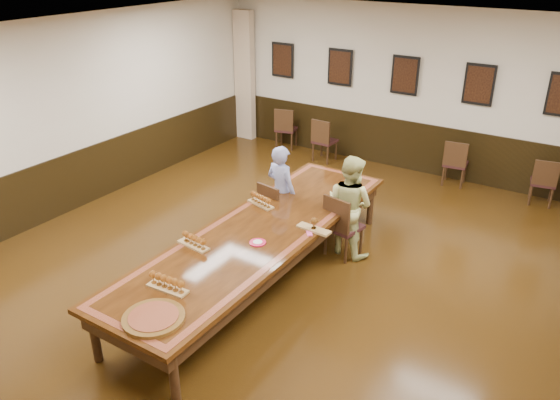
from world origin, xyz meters
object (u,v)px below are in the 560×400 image
Objects in this scene: person_man at (281,191)px; carved_platter at (154,318)px; chair_woman at (344,225)px; person_woman at (349,206)px; chair_man at (277,209)px; spare_chair_c at (456,162)px; spare_chair_a at (286,128)px; spare_chair_b at (325,140)px; conference_table at (260,240)px; spare_chair_d at (543,181)px.

person_man reaches higher than carved_platter.
person_woman is (0.02, 0.10, 0.27)m from chair_woman.
spare_chair_c is (1.72, 3.56, -0.01)m from chair_man.
chair_woman is 1.05× the size of spare_chair_a.
person_woman is at bearing -166.39° from person_man.
person_woman is at bearing 118.78° from spare_chair_a.
spare_chair_b is 0.62× the size of person_man.
chair_man is 3.95m from spare_chair_c.
spare_chair_c is at bearing 75.10° from conference_table.
chair_woman is 3.89m from spare_chair_b.
spare_chair_c is (3.81, -0.03, -0.01)m from spare_chair_a.
person_man is 0.97× the size of person_woman.
person_woman is (3.24, -3.42, 0.30)m from spare_chair_a.
person_man is 1.94× the size of carved_platter.
carved_platter reaches higher than conference_table.
person_woman reaches higher than person_man.
chair_man is 0.19× the size of conference_table.
spare_chair_c is 6.93m from carved_platter.
chair_woman is 1.13× the size of spare_chair_d.
spare_chair_b is 0.18× the size of conference_table.
chair_man is 0.63× the size of person_man.
chair_woman reaches higher than carved_platter.
conference_table is (-1.25, -4.70, 0.16)m from spare_chair_c.
conference_table is at bearing 103.80° from spare_chair_a.
spare_chair_b is 1.07× the size of spare_chair_d.
spare_chair_b is 6.83m from carved_platter.
person_man is (-1.11, 0.03, 0.25)m from chair_woman.
chair_man is 4.16m from spare_chair_a.
carved_platter is (-0.47, -3.35, 0.29)m from chair_woman.
spare_chair_d is 0.58× the size of person_man.
chair_man is 3.36m from carved_platter.
spare_chair_b is 4.25m from spare_chair_d.
chair_man is 1.03× the size of spare_chair_c.
spare_chair_d is at bearing 164.80° from spare_chair_a.
spare_chair_a is 1.22× the size of carved_platter.
person_man reaches higher than spare_chair_c.
chair_woman is 1.06× the size of spare_chair_b.
spare_chair_b is 1.21× the size of carved_platter.
spare_chair_d is at bearing -112.15° from person_woman.
carved_platter is at bearing 110.54° from person_man.
spare_chair_b is (1.12, -0.25, -0.00)m from spare_chair_a.
spare_chair_b is at bearing -46.12° from person_woman.
carved_platter is at bearing 59.62° from spare_chair_d.
chair_woman is at bearing -166.64° from chair_man.
spare_chair_c is at bearing 164.88° from spare_chair_a.
chair_man is 3.48m from spare_chair_b.
chair_woman is 1.14m from person_man.
spare_chair_a is 0.19× the size of conference_table.
spare_chair_b reaches higher than spare_chair_c.
spare_chair_a is at bearing -9.96° from spare_chair_d.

